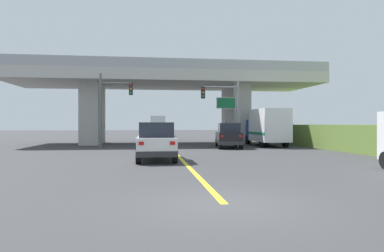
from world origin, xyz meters
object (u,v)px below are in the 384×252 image
sedan_oncoming (154,132)px  traffic_signal_nearside (226,104)px  semi_truck_distant (157,126)px  suv_crossing (229,135)px  box_truck (266,127)px  traffic_signal_farside (111,101)px  suv_lead (156,141)px  highway_sign (226,108)px

sedan_oncoming → traffic_signal_nearside: (5.68, -14.40, 2.58)m
semi_truck_distant → sedan_oncoming: bearing=-93.3°
traffic_signal_nearside → semi_truck_distant: bearing=99.7°
suv_crossing → box_truck: (3.87, 1.88, 0.66)m
traffic_signal_farside → traffic_signal_nearside: bearing=-5.5°
suv_lead → box_truck: (9.98, 10.82, 0.66)m
suv_lead → suv_crossing: (6.10, 8.94, -0.00)m
suv_lead → box_truck: 14.74m
box_truck → traffic_signal_farside: (-13.41, -0.49, 2.12)m
traffic_signal_farside → suv_lead: bearing=-71.6°
suv_crossing → traffic_signal_nearside: (-0.12, 0.48, 2.58)m
suv_lead → sedan_oncoming: same height
suv_crossing → traffic_signal_nearside: traffic_signal_nearside is taller
traffic_signal_nearside → semi_truck_distant: (-4.86, 28.57, -1.91)m
highway_sign → semi_truck_distant: 25.71m
suv_lead → suv_crossing: bearing=55.7°
sedan_oncoming → highway_sign: size_ratio=0.95×
suv_crossing → semi_truck_distant: semi_truck_distant is taller
box_truck → sedan_oncoming: bearing=126.7°
highway_sign → semi_truck_distant: (-5.71, 25.01, -1.73)m
traffic_signal_nearside → highway_sign: size_ratio=1.21×
semi_truck_distant → traffic_signal_nearside: bearing=-80.3°
semi_truck_distant → highway_sign: bearing=-77.1°
box_truck → semi_truck_distant: (-8.86, 27.16, 0.01)m
sedan_oncoming → semi_truck_distant: bearing=86.7°
suv_lead → box_truck: bearing=47.3°
suv_crossing → traffic_signal_nearside: 2.63m
traffic_signal_nearside → traffic_signal_farside: 9.46m
box_truck → sedan_oncoming: size_ratio=1.49×
suv_lead → traffic_signal_nearside: (5.98, 9.42, 2.58)m
box_truck → semi_truck_distant: bearing=108.1°
suv_lead → semi_truck_distant: (1.12, 37.99, 0.67)m
traffic_signal_farside → highway_sign: 10.60m
suv_crossing → suv_lead: bearing=-116.5°
suv_crossing → traffic_signal_farside: 10.03m
highway_sign → semi_truck_distant: highway_sign is taller
suv_lead → traffic_signal_nearside: bearing=57.6°
sedan_oncoming → traffic_signal_nearside: 15.70m
suv_crossing → highway_sign: 4.76m
traffic_signal_nearside → semi_truck_distant: 29.04m
suv_lead → sedan_oncoming: size_ratio=1.05×
sedan_oncoming → traffic_signal_farside: (-3.73, -13.49, 2.79)m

